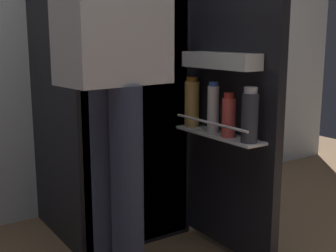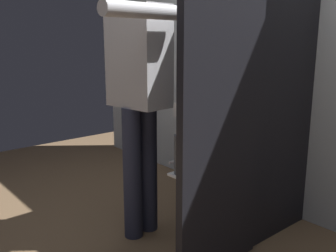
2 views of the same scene
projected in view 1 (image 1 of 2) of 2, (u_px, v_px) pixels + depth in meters
The scene contains 2 objects.
refrigerator at pixel (115, 72), 2.30m from camera, with size 0.66×1.22×1.69m.
person at pixel (116, 36), 1.58m from camera, with size 0.58×0.67×1.71m.
Camera 1 is at (-1.04, -1.54, 1.02)m, focal length 47.78 mm.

